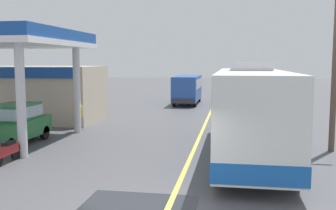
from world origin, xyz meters
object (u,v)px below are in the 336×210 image
Objects in this scene: minibus_opposing_lane at (187,87)px; motorcycle_parked_forecourt at (7,152)px; coach_bus_main at (251,112)px; car_at_pump at (13,122)px; pedestrian_by_shop at (78,114)px.

minibus_opposing_lane is 3.41× the size of motorcycle_parked_forecourt.
car_at_pump is at bearing 178.95° from coach_bus_main.
minibus_opposing_lane is at bearing 74.05° from pedestrian_by_shop.
pedestrian_by_shop reaches higher than motorcycle_parked_forecourt.
car_at_pump reaches higher than pedestrian_by_shop.
car_at_pump is 3.41m from motorcycle_parked_forecourt.
minibus_opposing_lane is at bearing 78.86° from motorcycle_parked_forecourt.
minibus_opposing_lane is (5.67, 18.02, 0.46)m from car_at_pump.
minibus_opposing_lane reaches higher than car_at_pump.
car_at_pump is 0.69× the size of minibus_opposing_lane.
minibus_opposing_lane reaches higher than motorcycle_parked_forecourt.
coach_bus_main is 1.80× the size of minibus_opposing_lane.
minibus_opposing_lane is at bearing 72.52° from car_at_pump.
coach_bus_main is at bearing -1.05° from car_at_pump.
pedestrian_by_shop is (-4.12, -14.42, -0.54)m from minibus_opposing_lane.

